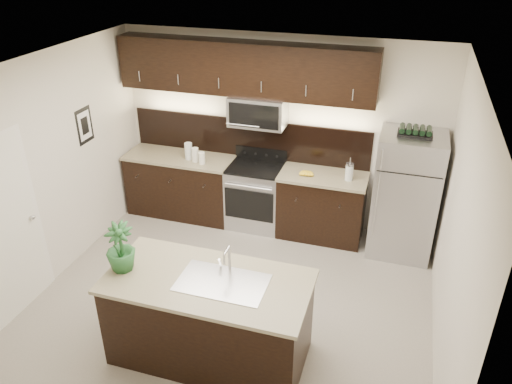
% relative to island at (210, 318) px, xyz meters
% --- Properties ---
extents(ground, '(4.50, 4.50, 0.00)m').
position_rel_island_xyz_m(ground, '(-0.07, 0.87, -0.47)').
color(ground, gray).
rests_on(ground, ground).
extents(room_walls, '(4.52, 4.02, 2.71)m').
position_rel_island_xyz_m(room_walls, '(-0.18, 0.84, 1.22)').
color(room_walls, beige).
rests_on(room_walls, ground).
extents(counter_run, '(3.51, 0.65, 0.94)m').
position_rel_island_xyz_m(counter_run, '(-0.53, 2.56, -0.00)').
color(counter_run, black).
rests_on(counter_run, ground).
extents(upper_fixtures, '(3.49, 0.40, 1.66)m').
position_rel_island_xyz_m(upper_fixtures, '(-0.50, 2.71, 1.67)').
color(upper_fixtures, black).
rests_on(upper_fixtures, counter_run).
extents(island, '(1.96, 0.96, 0.94)m').
position_rel_island_xyz_m(island, '(0.00, 0.00, 0.00)').
color(island, black).
rests_on(island, ground).
extents(sink_faucet, '(0.84, 0.50, 0.28)m').
position_rel_island_xyz_m(sink_faucet, '(0.15, 0.01, 0.48)').
color(sink_faucet, silver).
rests_on(sink_faucet, island).
extents(refrigerator, '(0.80, 0.72, 1.66)m').
position_rel_island_xyz_m(refrigerator, '(1.72, 2.50, 0.36)').
color(refrigerator, '#B2B2B7').
rests_on(refrigerator, ground).
extents(wine_rack, '(0.41, 0.25, 0.10)m').
position_rel_island_xyz_m(wine_rack, '(1.72, 2.50, 1.24)').
color(wine_rack, black).
rests_on(wine_rack, refrigerator).
extents(plant, '(0.29, 0.29, 0.50)m').
position_rel_island_xyz_m(plant, '(-0.85, -0.08, 0.72)').
color(plant, '#215225').
rests_on(plant, island).
extents(canisters, '(0.34, 0.20, 0.24)m').
position_rel_island_xyz_m(canisters, '(-1.22, 2.48, 0.57)').
color(canisters, silver).
rests_on(canisters, counter_run).
extents(french_press, '(0.11, 0.11, 0.31)m').
position_rel_island_xyz_m(french_press, '(0.98, 2.51, 0.58)').
color(french_press, silver).
rests_on(french_press, counter_run).
extents(bananas, '(0.21, 0.17, 0.06)m').
position_rel_island_xyz_m(bananas, '(0.36, 2.48, 0.50)').
color(bananas, yellow).
rests_on(bananas, counter_run).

